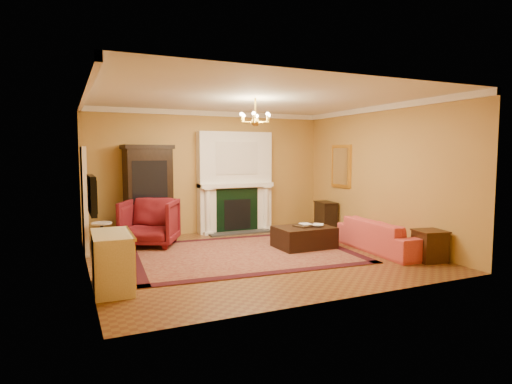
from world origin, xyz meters
TOP-DOWN VIEW (x-y plane):
  - floor at (0.00, 0.00)m, footprint 6.00×5.50m
  - ceiling at (0.00, 0.00)m, footprint 6.00×5.50m
  - wall_back at (0.00, 2.76)m, footprint 6.00×0.02m
  - wall_front at (0.00, -2.76)m, footprint 6.00×0.02m
  - wall_left at (-3.01, 0.00)m, footprint 0.02×5.50m
  - wall_right at (3.01, 0.00)m, footprint 0.02×5.50m
  - fireplace at (0.60, 2.57)m, footprint 1.90×0.70m
  - crown_molding at (0.00, 0.96)m, footprint 6.00×5.50m
  - doorway at (-2.95, 1.70)m, footprint 0.08×1.05m
  - tv_panel at (-2.95, -0.60)m, footprint 0.09×0.95m
  - gilt_mirror at (2.97, 1.40)m, footprint 0.06×0.76m
  - chandelier at (-0.00, 0.00)m, footprint 0.63×0.55m
  - oriental_rug at (-0.17, 0.25)m, footprint 4.47×3.49m
  - china_cabinet at (-1.56, 2.49)m, footprint 1.09×0.60m
  - wingback_armchair at (-1.69, 1.68)m, footprint 1.41×1.38m
  - pedestal_table at (-2.70, 1.08)m, footprint 0.37×0.37m
  - commode at (-2.73, -1.01)m, footprint 0.55×1.12m
  - coral_sofa at (2.52, -0.72)m, footprint 0.75×2.20m
  - end_table at (2.72, -1.72)m, footprint 0.55×0.55m
  - console_table at (2.78, 1.77)m, footprint 0.45×0.68m
  - leather_ottoman at (1.19, 0.18)m, footprint 1.16×0.85m
  - ottoman_tray at (1.25, 0.22)m, footprint 0.50×0.42m
  - book_a at (1.16, 0.23)m, footprint 0.21×0.04m
  - book_b at (1.40, 0.15)m, footprint 0.18×0.14m
  - topiary_left at (0.05, 2.53)m, footprint 0.16×0.16m
  - topiary_right at (1.28, 2.53)m, footprint 0.16×0.16m

SIDE VIEW (x-z plane):
  - floor at x=0.00m, z-range -0.02..0.00m
  - oriental_rug at x=-0.17m, z-range 0.00..0.02m
  - leather_ottoman at x=1.19m, z-range 0.02..0.45m
  - end_table at x=2.72m, z-range 0.00..0.55m
  - console_table at x=2.78m, z-range 0.00..0.71m
  - pedestal_table at x=-2.70m, z-range 0.05..0.72m
  - commode at x=-2.73m, z-range 0.00..0.82m
  - coral_sofa at x=2.52m, z-range 0.00..0.85m
  - ottoman_tray at x=1.25m, z-range 0.45..0.48m
  - wingback_armchair at x=-1.69m, z-range 0.00..1.10m
  - book_a at x=1.16m, z-range 0.48..0.76m
  - book_b at x=1.40m, z-range 0.48..0.76m
  - china_cabinet at x=-1.56m, z-range 0.00..2.07m
  - doorway at x=-2.95m, z-range 0.00..2.10m
  - fireplace at x=0.60m, z-range -0.06..2.44m
  - tv_panel at x=-2.95m, z-range 1.06..1.64m
  - topiary_right at x=1.28m, z-range 1.25..1.68m
  - topiary_left at x=0.05m, z-range 1.25..1.69m
  - wall_back at x=0.00m, z-range 0.00..3.00m
  - wall_front at x=0.00m, z-range 0.00..3.00m
  - wall_left at x=-3.01m, z-range 0.00..3.00m
  - wall_right at x=3.01m, z-range 0.00..3.00m
  - gilt_mirror at x=2.97m, z-range 1.12..2.17m
  - chandelier at x=0.00m, z-range 2.34..2.87m
  - crown_molding at x=0.00m, z-range 2.88..3.00m
  - ceiling at x=0.00m, z-range 3.00..3.02m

